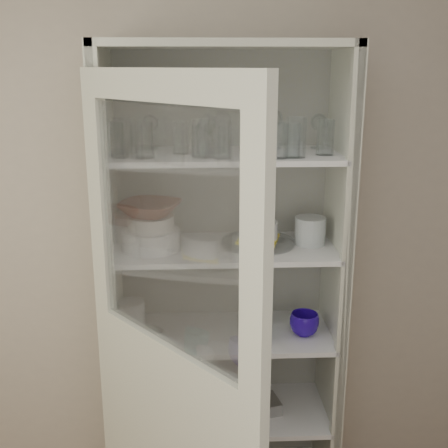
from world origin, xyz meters
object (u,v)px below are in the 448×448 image
(mug_white, at_px, (257,336))
(teal_jar, at_px, (252,317))
(tin_box, at_px, (258,406))
(plate_stack_front, at_px, (151,239))
(cream_bowl, at_px, (151,223))
(mug_teal, at_px, (262,316))
(yellow_trivet, at_px, (258,239))
(white_canister, at_px, (132,316))
(goblet_3, at_px, (318,130))
(cupboard_door, at_px, (171,403))
(goblet_1, at_px, (223,129))
(pantry_cabinet, at_px, (223,308))
(plate_stack_back, at_px, (132,225))
(glass_platter, at_px, (258,242))
(white_ramekin, at_px, (258,230))
(grey_bowl_stack, at_px, (310,231))
(cream_dish, at_px, (220,404))
(goblet_2, at_px, (273,127))
(terracotta_bowl, at_px, (150,209))
(measuring_cups, at_px, (148,333))
(goblet_0, at_px, (151,131))
(mug_blue, at_px, (304,324))

(mug_white, distance_m, teal_jar, 0.17)
(tin_box, bearing_deg, plate_stack_front, 179.37)
(cream_bowl, distance_m, mug_teal, 0.68)
(yellow_trivet, height_order, white_canister, yellow_trivet)
(goblet_3, xyz_separation_m, mug_white, (-0.28, -0.25, -0.84))
(cupboard_door, height_order, goblet_1, cupboard_door)
(yellow_trivet, xyz_separation_m, mug_white, (-0.01, -0.15, -0.38))
(pantry_cabinet, distance_m, mug_white, 0.25)
(plate_stack_back, height_order, glass_platter, plate_stack_back)
(pantry_cabinet, distance_m, plate_stack_front, 0.48)
(white_ramekin, distance_m, grey_bowl_stack, 0.22)
(white_ramekin, relative_size, cream_dish, 0.76)
(cupboard_door, bearing_deg, mug_white, 101.45)
(plate_stack_back, bearing_deg, teal_jar, -11.72)
(goblet_1, bearing_deg, plate_stack_front, -155.73)
(goblet_3, relative_size, mug_white, 1.77)
(goblet_2, bearing_deg, terracotta_bowl, -164.25)
(glass_platter, distance_m, cream_dish, 0.79)
(plate_stack_front, distance_m, measuring_cups, 0.42)
(goblet_0, bearing_deg, goblet_2, 0.41)
(white_canister, height_order, cream_dish, white_canister)
(cream_bowl, height_order, grey_bowl_stack, cream_bowl)
(mug_teal, bearing_deg, terracotta_bowl, 176.17)
(goblet_0, xyz_separation_m, mug_teal, (0.48, -0.07, -0.83))
(measuring_cups, bearing_deg, goblet_2, 17.05)
(goblet_3, distance_m, glass_platter, 0.55)
(yellow_trivet, xyz_separation_m, mug_blue, (0.20, -0.07, -0.37))
(goblet_2, bearing_deg, mug_teal, -118.29)
(goblet_0, distance_m, mug_teal, 0.96)
(tin_box, bearing_deg, cream_bowl, 179.37)
(cupboard_door, distance_m, mug_teal, 0.73)
(measuring_cups, bearing_deg, mug_teal, 10.67)
(white_ramekin, height_order, tin_box, white_ramekin)
(goblet_2, xyz_separation_m, plate_stack_front, (-0.52, -0.15, -0.45))
(terracotta_bowl, height_order, teal_jar, terracotta_bowl)
(goblet_0, relative_size, plate_stack_back, 0.74)
(goblet_2, bearing_deg, cream_bowl, -164.25)
(teal_jar, distance_m, tin_box, 0.43)
(white_ramekin, relative_size, tin_box, 0.88)
(cupboard_door, height_order, teal_jar, cupboard_door)
(cupboard_door, xyz_separation_m, goblet_0, (-0.09, 0.68, 0.87))
(cupboard_door, distance_m, terracotta_bowl, 0.79)
(yellow_trivet, distance_m, cream_dish, 0.81)
(mug_teal, xyz_separation_m, tin_box, (-0.02, -0.08, -0.42))
(glass_platter, bearing_deg, yellow_trivet, 0.00)
(yellow_trivet, distance_m, mug_blue, 0.43)
(pantry_cabinet, bearing_deg, terracotta_bowl, -163.12)
(goblet_0, height_order, plate_stack_front, goblet_0)
(goblet_0, xyz_separation_m, plate_stack_back, (-0.10, 0.03, -0.42))
(cream_bowl, bearing_deg, terracotta_bowl, 0.00)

